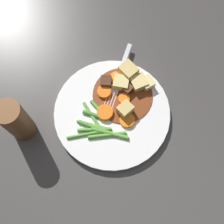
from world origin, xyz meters
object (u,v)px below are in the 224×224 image
potato_chunk_3 (139,83)px  potato_chunk_4 (125,109)px  carrot_slice_0 (130,84)px  carrot_slice_3 (116,78)px  carrot_slice_2 (127,120)px  meat_chunk_0 (126,88)px  potato_chunk_0 (128,71)px  meat_chunk_1 (106,82)px  carrot_slice_4 (105,113)px  fork (118,78)px  potato_chunk_1 (121,83)px  potato_chunk_2 (147,83)px  dinner_plate (112,113)px  carrot_slice_1 (104,92)px  pepper_mill (16,121)px  carrot_slice_5 (125,100)px

potato_chunk_3 → potato_chunk_4: 0.07m
carrot_slice_0 → carrot_slice_3: bearing=108.1°
carrot_slice_2 → meat_chunk_0: size_ratio=1.21×
carrot_slice_3 → potato_chunk_0: potato_chunk_0 is taller
potato_chunk_3 → meat_chunk_1: bearing=128.9°
carrot_slice_4 → meat_chunk_1: 0.07m
carrot_slice_0 → fork: size_ratio=0.21×
potato_chunk_1 → fork: size_ratio=0.20×
carrot_slice_0 → carrot_slice_3: 0.03m
potato_chunk_3 → meat_chunk_0: potato_chunk_3 is taller
carrot_slice_3 → potato_chunk_2: potato_chunk_2 is taller
potato_chunk_0 → fork: size_ratio=0.22×
carrot_slice_4 → meat_chunk_0: size_ratio=1.29×
dinner_plate → potato_chunk_1: potato_chunk_1 is taller
carrot_slice_3 → potato_chunk_1: potato_chunk_1 is taller
potato_chunk_0 → potato_chunk_1: size_ratio=1.08×
carrot_slice_1 → pepper_mill: bearing=156.8°
potato_chunk_2 → potato_chunk_4: bearing=-175.4°
fork → pepper_mill: size_ratio=1.35×
potato_chunk_4 → dinner_plate: bearing=133.6°
carrot_slice_3 → carrot_slice_0: bearing=-71.9°
carrot_slice_5 → meat_chunk_1: size_ratio=1.07×
meat_chunk_0 → dinner_plate: bearing=-168.4°
dinner_plate → potato_chunk_0: size_ratio=6.99×
potato_chunk_1 → meat_chunk_1: bearing=125.3°
carrot_slice_3 → fork: bearing=-28.8°
dinner_plate → carrot_slice_0: (0.08, 0.02, 0.01)m
carrot_slice_3 → meat_chunk_1: 0.03m
carrot_slice_2 → potato_chunk_4: (0.01, 0.02, 0.01)m
potato_chunk_1 → pepper_mill: (-0.22, 0.09, 0.03)m
potato_chunk_3 → meat_chunk_0: 0.03m
carrot_slice_0 → potato_chunk_4: bearing=-147.6°
potato_chunk_0 → potato_chunk_2: potato_chunk_0 is taller
carrot_slice_1 → pepper_mill: size_ratio=0.25×
carrot_slice_1 → potato_chunk_2: 0.10m
carrot_slice_3 → potato_chunk_2: 0.07m
carrot_slice_3 → potato_chunk_1: bearing=-102.4°
carrot_slice_1 → carrot_slice_2: size_ratio=0.93×
carrot_slice_0 → potato_chunk_3: potato_chunk_3 is taller
carrot_slice_4 → carrot_slice_5: (0.05, -0.01, -0.00)m
carrot_slice_2 → potato_chunk_0: (0.09, 0.07, 0.01)m
meat_chunk_1 → carrot_slice_3: bearing=-22.0°
dinner_plate → meat_chunk_1: (0.04, 0.06, 0.02)m
carrot_slice_2 → carrot_slice_4: carrot_slice_4 is taller
fork → pepper_mill: (-0.22, 0.07, 0.04)m
dinner_plate → potato_chunk_3: bearing=-0.6°
carrot_slice_1 → carrot_slice_4: 0.05m
potato_chunk_1 → potato_chunk_4: 0.06m
meat_chunk_0 → fork: bearing=74.7°
carrot_slice_5 → potato_chunk_4: (-0.02, -0.02, 0.01)m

